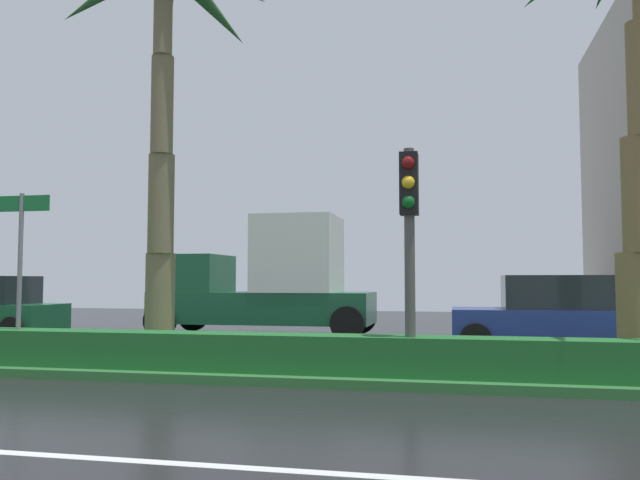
{
  "coord_description": "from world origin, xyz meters",
  "views": [
    {
      "loc": [
        5.67,
        -3.34,
        1.61
      ],
      "look_at": [
        2.79,
        10.11,
        2.47
      ],
      "focal_mm": 35.95,
      "sensor_mm": 36.0,
      "label": 1
    }
  ],
  "objects_px": {
    "car_in_traffic_second": "(552,315)",
    "box_truck_lead": "(266,282)",
    "street_name_sign": "(20,254)",
    "palm_tree_centre_left": "(163,34)",
    "traffic_signal_median_right": "(409,218)"
  },
  "relations": [
    {
      "from": "traffic_signal_median_right",
      "to": "street_name_sign",
      "type": "relative_size",
      "value": 1.16
    },
    {
      "from": "traffic_signal_median_right",
      "to": "street_name_sign",
      "type": "distance_m",
      "value": 6.86
    },
    {
      "from": "box_truck_lead",
      "to": "street_name_sign",
      "type": "bearing_deg",
      "value": 75.82
    },
    {
      "from": "box_truck_lead",
      "to": "car_in_traffic_second",
      "type": "bearing_deg",
      "value": 159.8
    },
    {
      "from": "palm_tree_centre_left",
      "to": "box_truck_lead",
      "type": "height_order",
      "value": "palm_tree_centre_left"
    },
    {
      "from": "street_name_sign",
      "to": "box_truck_lead",
      "type": "distance_m",
      "value": 8.41
    },
    {
      "from": "car_in_traffic_second",
      "to": "box_truck_lead",
      "type": "bearing_deg",
      "value": -20.2
    },
    {
      "from": "palm_tree_centre_left",
      "to": "street_name_sign",
      "type": "bearing_deg",
      "value": -134.03
    },
    {
      "from": "traffic_signal_median_right",
      "to": "car_in_traffic_second",
      "type": "height_order",
      "value": "traffic_signal_median_right"
    },
    {
      "from": "street_name_sign",
      "to": "palm_tree_centre_left",
      "type": "bearing_deg",
      "value": 45.97
    },
    {
      "from": "street_name_sign",
      "to": "box_truck_lead",
      "type": "relative_size",
      "value": 0.47
    },
    {
      "from": "traffic_signal_median_right",
      "to": "palm_tree_centre_left",
      "type": "bearing_deg",
      "value": 159.17
    },
    {
      "from": "palm_tree_centre_left",
      "to": "street_name_sign",
      "type": "height_order",
      "value": "palm_tree_centre_left"
    },
    {
      "from": "palm_tree_centre_left",
      "to": "box_truck_lead",
      "type": "distance_m",
      "value": 8.1
    },
    {
      "from": "palm_tree_centre_left",
      "to": "street_name_sign",
      "type": "distance_m",
      "value": 5.2
    }
  ]
}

